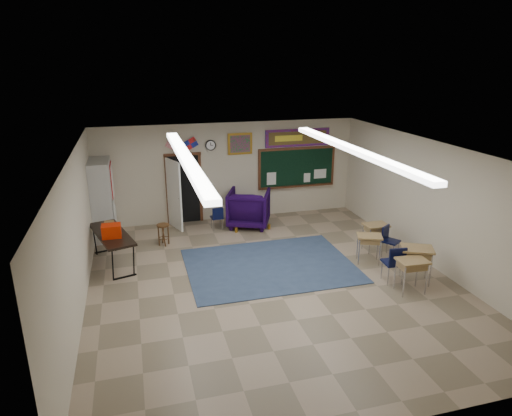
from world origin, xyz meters
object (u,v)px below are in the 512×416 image
object	(u,v)px
student_desk_front_left	(369,247)
student_desk_front_right	(375,236)
folding_table	(113,247)
wingback_armchair	(249,208)
wooden_stool	(164,234)

from	to	relation	value
student_desk_front_left	student_desk_front_right	xyz separation A→B (m)	(0.51, 0.60, 0.01)
student_desk_front_left	folding_table	size ratio (longest dim) A/B	0.34
student_desk_front_left	wingback_armchair	bearing A→B (deg)	144.78
student_desk_front_left	wooden_stool	bearing A→B (deg)	174.08
student_desk_front_right	folding_table	world-z (taller)	folding_table
student_desk_front_left	student_desk_front_right	world-z (taller)	student_desk_front_right
folding_table	wooden_stool	size ratio (longest dim) A/B	3.53
wingback_armchair	student_desk_front_left	world-z (taller)	wingback_armchair
student_desk_front_left	student_desk_front_right	size ratio (longest dim) A/B	0.97
wingback_armchair	folding_table	xyz separation A→B (m)	(-3.87, -1.76, -0.10)
student_desk_front_left	wooden_stool	size ratio (longest dim) A/B	1.22
student_desk_front_right	student_desk_front_left	bearing A→B (deg)	-131.11
wingback_armchair	student_desk_front_right	size ratio (longest dim) A/B	1.65
wooden_stool	student_desk_front_left	bearing A→B (deg)	-27.06
student_desk_front_right	folding_table	distance (m)	6.64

